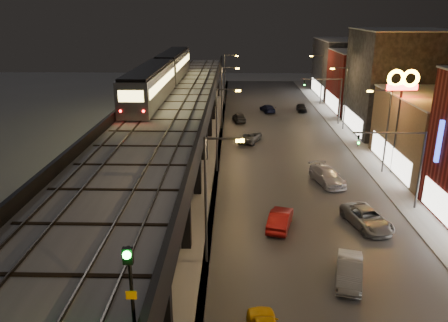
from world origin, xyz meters
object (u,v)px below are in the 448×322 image
object	(u,v)px
car_near_white	(280,220)
car_onc_dark	(367,219)
subway_train	(164,73)
car_onc_white	(327,176)
car_far_white	(239,117)
rail_signal	(129,272)
car_onc_silver	(349,272)
car_mid_silver	(250,137)
car_mid_dark	(268,109)
car_onc_red	(302,108)

from	to	relation	value
car_near_white	car_onc_dark	xyz separation A→B (m)	(6.96, 0.34, -0.01)
subway_train	car_onc_white	bearing A→B (deg)	-44.27
car_far_white	car_onc_white	distance (m)	26.93
subway_train	rail_signal	bearing A→B (deg)	-82.38
rail_signal	car_onc_white	size ratio (longest dim) A/B	0.57
car_onc_silver	car_onc_white	world-z (taller)	car_onc_white
rail_signal	car_near_white	xyz separation A→B (m)	(6.95, 19.72, -8.01)
car_mid_silver	car_onc_silver	xyz separation A→B (m)	(5.33, -31.41, 0.05)
car_mid_dark	car_onc_white	bearing A→B (deg)	82.13
car_mid_silver	car_mid_dark	xyz separation A→B (m)	(3.59, 17.95, -0.04)
car_near_white	car_far_white	size ratio (longest dim) A/B	1.08
car_mid_dark	car_far_white	size ratio (longest dim) A/B	1.04
subway_train	car_far_white	xyz separation A→B (m)	(10.38, 7.03, -7.82)
rail_signal	car_onc_white	xyz separation A→B (m)	(12.57, 29.37, -7.98)
car_mid_dark	car_onc_silver	distance (m)	49.40
car_onc_red	car_mid_silver	bearing A→B (deg)	-117.00
subway_train	rail_signal	xyz separation A→B (m)	(6.40, -47.86, 0.22)
car_mid_dark	subway_train	bearing A→B (deg)	28.15
car_onc_silver	car_onc_white	xyz separation A→B (m)	(1.93, 16.87, 0.04)
subway_train	car_onc_dark	world-z (taller)	subway_train
car_near_white	car_onc_dark	world-z (taller)	car_near_white
car_far_white	car_mid_dark	bearing A→B (deg)	-135.26
subway_train	car_onc_red	world-z (taller)	subway_train
rail_signal	car_far_white	bearing A→B (deg)	85.85
car_mid_silver	car_onc_red	distance (m)	20.90
car_mid_dark	car_onc_red	distance (m)	5.92
car_mid_silver	car_onc_silver	distance (m)	31.86
car_near_white	subway_train	bearing A→B (deg)	-50.30
car_mid_silver	car_onc_silver	bearing A→B (deg)	118.57
subway_train	car_onc_white	xyz separation A→B (m)	(18.97, -18.50, -7.76)
car_far_white	car_onc_red	xyz separation A→B (m)	(10.80, 7.65, -0.08)
subway_train	car_far_white	bearing A→B (deg)	34.09
rail_signal	car_onc_white	world-z (taller)	rail_signal
car_mid_dark	car_far_white	bearing A→B (deg)	40.50
car_mid_silver	car_onc_white	bearing A→B (deg)	135.45
car_far_white	car_onc_dark	size ratio (longest dim) A/B	0.79
car_mid_silver	car_onc_dark	size ratio (longest dim) A/B	0.92
car_onc_white	car_onc_red	bearing A→B (deg)	71.18
rail_signal	car_onc_red	xyz separation A→B (m)	(14.79, 62.54, -8.12)
subway_train	car_mid_dark	xyz separation A→B (m)	(15.30, 14.00, -7.90)
car_near_white	car_onc_silver	distance (m)	8.11
car_onc_dark	car_onc_white	bearing A→B (deg)	83.54
car_onc_silver	subway_train	bearing A→B (deg)	130.11
car_mid_dark	car_onc_silver	xyz separation A→B (m)	(1.74, -49.37, 0.10)
car_far_white	car_onc_white	bearing A→B (deg)	98.53
car_onc_silver	car_onc_red	distance (m)	50.21
car_mid_dark	car_onc_silver	size ratio (longest dim) A/B	0.98
subway_train	car_near_white	distance (m)	32.11
car_near_white	car_far_white	bearing A→B (deg)	-70.86
car_mid_dark	car_onc_red	xyz separation A→B (m)	(5.89, 0.68, 0.00)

